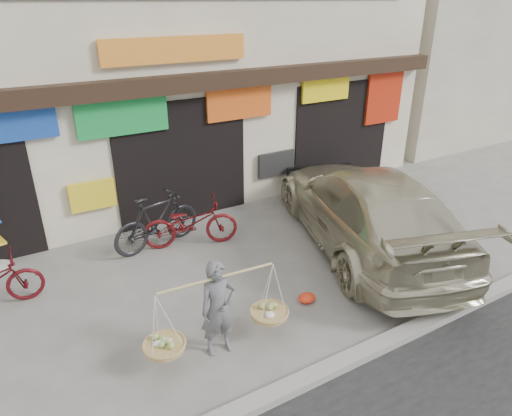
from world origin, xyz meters
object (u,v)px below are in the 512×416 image
street_vendor (219,312)px  suv (365,208)px  bike_1 (157,221)px  bike_2 (190,223)px

street_vendor → suv: bearing=23.2°
bike_1 → bike_2: bike_1 is taller
street_vendor → suv: (3.92, 1.37, 0.15)m
street_vendor → bike_1: size_ratio=1.13×
bike_2 → suv: bearing=-102.1°
bike_1 → suv: size_ratio=0.32×
street_vendor → suv: suv is taller
street_vendor → bike_1: 3.37m
bike_2 → street_vendor: bearing=-178.5°
bike_1 → bike_2: bearing=-128.2°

